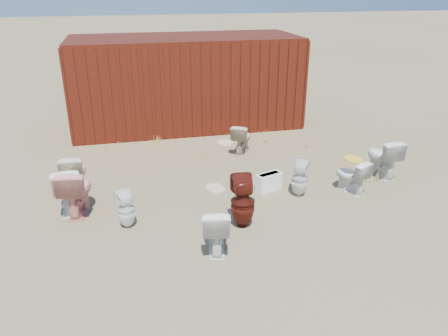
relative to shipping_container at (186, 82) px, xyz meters
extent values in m
plane|color=brown|center=(0.00, -5.20, -1.20)|extent=(100.00, 100.00, 0.00)
cube|color=#4D190C|center=(0.00, 0.00, 0.00)|extent=(6.00, 2.40, 2.40)
imported|color=white|center=(-2.79, -4.54, -0.78)|extent=(0.56, 0.87, 0.84)
imported|color=#E18982|center=(-2.62, -4.69, -0.77)|extent=(0.62, 0.90, 0.85)
imported|color=white|center=(-0.53, -6.35, -0.84)|extent=(0.54, 0.78, 0.73)
imported|color=#50150D|center=(0.04, -5.77, -0.76)|extent=(0.43, 0.44, 0.88)
imported|color=silver|center=(3.37, -4.46, -0.79)|extent=(0.52, 0.84, 0.82)
imported|color=white|center=(-1.81, -5.37, -0.88)|extent=(0.37, 0.37, 0.63)
imported|color=beige|center=(-2.72, -3.80, -0.81)|extent=(0.48, 0.79, 0.77)
imported|color=tan|center=(0.91, -2.51, -0.85)|extent=(0.68, 0.78, 0.69)
imported|color=white|center=(2.38, -5.02, -0.87)|extent=(0.60, 0.74, 0.66)
imported|color=white|center=(1.37, -4.93, -0.86)|extent=(0.43, 0.43, 0.69)
ellipsoid|color=gold|center=(2.38, -5.02, -0.53)|extent=(0.33, 0.42, 0.02)
cube|color=white|center=(0.88, -4.61, -1.02)|extent=(0.54, 0.35, 0.35)
ellipsoid|color=beige|center=(0.68, -1.81, -1.19)|extent=(0.41, 0.51, 0.02)
ellipsoid|color=#C1B18C|center=(-0.11, -4.32, -1.19)|extent=(0.48, 0.55, 0.02)
cone|color=#AEA545|center=(-2.05, -1.96, -1.03)|extent=(0.36, 0.36, 0.33)
cone|color=#AEA545|center=(0.03, -2.80, -1.04)|extent=(0.32, 0.32, 0.32)
cone|color=#AEA545|center=(2.50, -2.55, -1.06)|extent=(0.36, 0.36, 0.28)
cone|color=#AEA545|center=(-1.05, -1.70, -1.05)|extent=(0.30, 0.30, 0.29)
cone|color=#AEA545|center=(1.58, -1.92, -1.05)|extent=(0.34, 0.34, 0.30)
cone|color=#AEA545|center=(3.05, -4.66, -1.07)|extent=(0.28, 0.28, 0.25)
camera|label=1|loc=(-1.68, -11.81, 2.52)|focal=35.00mm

